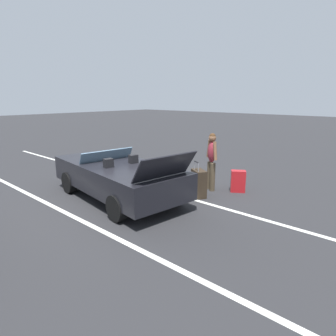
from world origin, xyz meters
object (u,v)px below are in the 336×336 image
(convertible_car, at_px, (114,175))
(suitcase_large_black, at_px, (199,183))
(traveler_person, at_px, (212,159))
(suitcase_medium_bright, at_px, (238,181))

(convertible_car, bearing_deg, suitcase_large_black, -132.16)
(traveler_person, bearing_deg, suitcase_large_black, 39.26)
(suitcase_large_black, xyz_separation_m, traveler_person, (0.09, -0.72, 0.56))
(convertible_car, xyz_separation_m, traveler_person, (-1.66, -2.20, 0.34))
(suitcase_large_black, xyz_separation_m, suitcase_medium_bright, (-0.59, -1.08, -0.06))
(suitcase_large_black, bearing_deg, traveler_person, 38.69)
(convertible_car, height_order, suitcase_large_black, convertible_car)
(convertible_car, distance_m, traveler_person, 2.78)
(suitcase_large_black, distance_m, suitcase_medium_bright, 1.23)
(suitcase_medium_bright, bearing_deg, convertible_car, 104.57)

